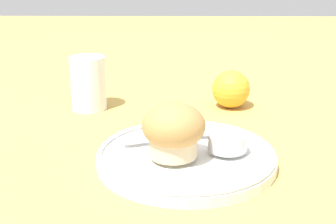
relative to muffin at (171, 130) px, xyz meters
name	(u,v)px	position (x,y,z in m)	size (l,w,h in m)	color
ground_plane	(170,160)	(0.00, 0.03, -0.06)	(3.00, 3.00, 0.00)	tan
plate	(183,156)	(0.02, 0.02, -0.05)	(0.24, 0.24, 0.02)	white
muffin	(171,130)	(0.00, 0.00, 0.00)	(0.08, 0.08, 0.07)	beige
cream_ramekin	(224,142)	(0.07, 0.02, -0.02)	(0.05, 0.05, 0.02)	silver
berry_pair	(169,135)	(0.00, 0.06, -0.03)	(0.02, 0.01, 0.01)	maroon
butter_knife	(180,135)	(0.01, 0.07, -0.03)	(0.17, 0.07, 0.00)	silver
orange_fruit	(229,89)	(0.10, 0.26, -0.02)	(0.07, 0.07, 0.07)	#F4A82D
juice_glass	(86,83)	(-0.16, 0.25, -0.01)	(0.06, 0.06, 0.10)	silver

